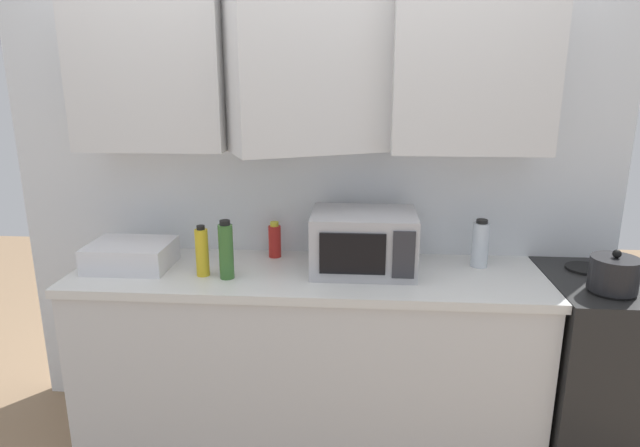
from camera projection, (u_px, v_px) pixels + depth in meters
name	position (u px, v px, depth m)	size (l,w,h in m)	color
wall_back_with_cabinets	(310.00, 122.00, 2.61)	(3.07, 0.59, 2.60)	white
counter_run	(307.00, 357.00, 2.68)	(2.20, 0.63, 0.90)	silver
stove_range	(622.00, 371.00, 2.56)	(0.76, 0.64, 0.91)	black
kettle	(614.00, 274.00, 2.30)	(0.20, 0.20, 0.18)	black
microwave	(363.00, 242.00, 2.54)	(0.48, 0.37, 0.28)	#B7B7BC
dish_rack	(131.00, 255.00, 2.61)	(0.38, 0.30, 0.12)	silver
bottle_green_oil	(226.00, 251.00, 2.45)	(0.07, 0.07, 0.27)	#386B2D
bottle_red_sauce	(275.00, 240.00, 2.75)	(0.06, 0.06, 0.18)	red
bottle_yellow_mustard	(202.00, 252.00, 2.49)	(0.06, 0.06, 0.24)	gold
bottle_clear_tall	(480.00, 244.00, 2.61)	(0.08, 0.08, 0.23)	silver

